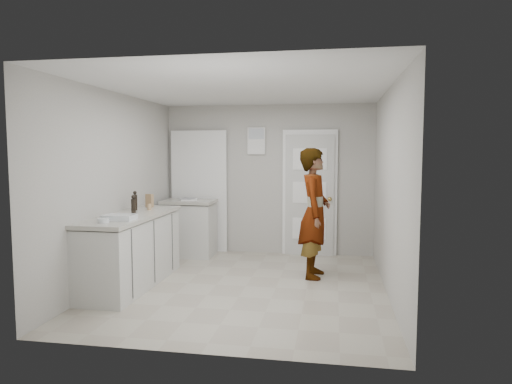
% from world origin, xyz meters
% --- Properties ---
extents(ground, '(4.00, 4.00, 0.00)m').
position_xyz_m(ground, '(0.00, 0.00, 0.00)').
color(ground, '#A49A89').
rests_on(ground, ground).
extents(room_shell, '(4.00, 4.00, 4.00)m').
position_xyz_m(room_shell, '(-0.17, 1.95, 1.02)').
color(room_shell, '#A9A79F').
rests_on(room_shell, ground).
extents(main_counter, '(0.64, 1.96, 0.93)m').
position_xyz_m(main_counter, '(-1.45, -0.20, 0.43)').
color(main_counter, silver).
rests_on(main_counter, ground).
extents(side_counter, '(0.84, 0.61, 0.93)m').
position_xyz_m(side_counter, '(-1.25, 1.55, 0.43)').
color(side_counter, silver).
rests_on(side_counter, ground).
extents(person, '(0.46, 0.67, 1.77)m').
position_xyz_m(person, '(0.84, 0.61, 0.88)').
color(person, silver).
rests_on(person, ground).
extents(cake_mix_box, '(0.13, 0.09, 0.19)m').
position_xyz_m(cake_mix_box, '(-1.51, 0.53, 1.02)').
color(cake_mix_box, '#896444').
rests_on(cake_mix_box, main_counter).
extents(spice_jar, '(0.05, 0.05, 0.08)m').
position_xyz_m(spice_jar, '(-1.39, 0.23, 0.97)').
color(spice_jar, tan).
rests_on(spice_jar, main_counter).
extents(oil_cruet_a, '(0.06, 0.06, 0.23)m').
position_xyz_m(oil_cruet_a, '(-1.47, -0.08, 1.04)').
color(oil_cruet_a, black).
rests_on(oil_cruet_a, main_counter).
extents(oil_cruet_b, '(0.06, 0.06, 0.26)m').
position_xyz_m(oil_cruet_b, '(-1.57, 0.18, 1.05)').
color(oil_cruet_b, black).
rests_on(oil_cruet_b, main_counter).
extents(baking_dish, '(0.36, 0.26, 0.06)m').
position_xyz_m(baking_dish, '(-1.37, -0.68, 0.95)').
color(baking_dish, silver).
rests_on(baking_dish, main_counter).
extents(egg_bowl, '(0.13, 0.13, 0.05)m').
position_xyz_m(egg_bowl, '(-1.44, -0.92, 0.95)').
color(egg_bowl, silver).
rests_on(egg_bowl, main_counter).
extents(papers, '(0.34, 0.38, 0.01)m').
position_xyz_m(papers, '(-1.26, 1.59, 0.93)').
color(papers, white).
rests_on(papers, side_counter).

